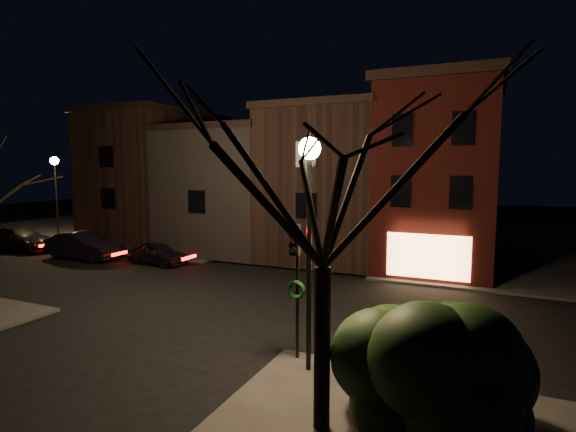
% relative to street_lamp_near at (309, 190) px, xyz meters
% --- Properties ---
extents(ground, '(120.00, 120.00, 0.00)m').
position_rel_street_lamp_near_xyz_m(ground, '(-6.20, 6.00, -5.18)').
color(ground, black).
rests_on(ground, ground).
extents(sidewalk_far_left, '(30.00, 30.00, 0.12)m').
position_rel_street_lamp_near_xyz_m(sidewalk_far_left, '(-26.20, 26.00, -5.12)').
color(sidewalk_far_left, '#2D2B28').
rests_on(sidewalk_far_left, ground).
extents(corner_building, '(6.50, 8.50, 10.50)m').
position_rel_street_lamp_near_xyz_m(corner_building, '(1.80, 15.47, 0.22)').
color(corner_building, '#3D0D0A').
rests_on(corner_building, ground).
extents(row_building_a, '(7.30, 10.30, 9.40)m').
position_rel_street_lamp_near_xyz_m(row_building_a, '(-4.70, 16.50, -0.34)').
color(row_building_a, black).
rests_on(row_building_a, ground).
extents(row_building_b, '(7.80, 10.30, 8.40)m').
position_rel_street_lamp_near_xyz_m(row_building_b, '(-11.95, 16.50, -0.85)').
color(row_building_b, black).
rests_on(row_building_b, ground).
extents(row_building_c, '(7.30, 10.30, 9.90)m').
position_rel_street_lamp_near_xyz_m(row_building_c, '(-19.20, 16.50, -0.09)').
color(row_building_c, black).
rests_on(row_building_c, ground).
extents(street_lamp_near, '(0.60, 0.60, 6.48)m').
position_rel_street_lamp_near_xyz_m(street_lamp_near, '(0.00, 0.00, 0.00)').
color(street_lamp_near, black).
rests_on(street_lamp_near, sidewalk_near_right).
extents(street_lamp_far, '(0.60, 0.60, 6.48)m').
position_rel_street_lamp_near_xyz_m(street_lamp_far, '(-25.20, 12.20, 0.00)').
color(street_lamp_far, black).
rests_on(street_lamp_far, sidewalk_far_left).
extents(traffic_signal, '(0.58, 0.38, 4.05)m').
position_rel_street_lamp_near_xyz_m(traffic_signal, '(-0.60, 0.49, -2.37)').
color(traffic_signal, black).
rests_on(traffic_signal, sidewalk_near_right).
extents(bare_tree_right, '(6.40, 6.40, 8.50)m').
position_rel_street_lamp_near_xyz_m(bare_tree_right, '(1.30, -2.50, 0.97)').
color(bare_tree_right, black).
rests_on(bare_tree_right, sidewalk_near_right).
extents(evergreen_bush, '(3.27, 3.27, 3.06)m').
position_rel_street_lamp_near_xyz_m(evergreen_bush, '(3.30, -2.00, -3.53)').
color(evergreen_bush, black).
rests_on(evergreen_bush, sidewalk_near_right).
extents(parked_car_a, '(4.02, 1.88, 1.33)m').
position_rel_street_lamp_near_xyz_m(parked_car_a, '(-13.64, 9.70, -4.51)').
color(parked_car_a, black).
rests_on(parked_car_a, ground).
extents(parked_car_b, '(5.22, 1.84, 1.72)m').
position_rel_street_lamp_near_xyz_m(parked_car_b, '(-18.91, 9.00, -4.32)').
color(parked_car_b, black).
rests_on(parked_car_b, ground).
extents(parked_car_c, '(5.86, 2.74, 1.65)m').
position_rel_street_lamp_near_xyz_m(parked_car_c, '(-25.57, 9.35, -4.35)').
color(parked_car_c, black).
rests_on(parked_car_c, ground).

